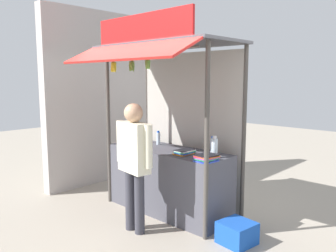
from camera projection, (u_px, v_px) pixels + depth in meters
name	position (u px, v px, depth m)	size (l,w,h in m)	color
ground_plane	(168.00, 211.00, 5.22)	(20.00, 20.00, 0.00)	#9E9384
stall_counter	(168.00, 180.00, 5.16)	(1.95, 0.70, 0.95)	#4C4C56
stall_structure	(174.00, 97.00, 5.09)	(2.15, 1.59, 2.83)	#4C4742
water_bottle_center	(158.00, 138.00, 5.44)	(0.06, 0.06, 0.22)	silver
water_bottle_far_left	(140.00, 137.00, 5.59)	(0.06, 0.06, 0.22)	silver
water_bottle_back_left	(214.00, 148.00, 4.52)	(0.08, 0.08, 0.30)	silver
water_bottle_front_left	(213.00, 146.00, 4.75)	(0.07, 0.07, 0.25)	silver
magazine_stack_back_right	(207.00, 158.00, 4.34)	(0.25, 0.31, 0.09)	blue
magazine_stack_right	(184.00, 152.00, 4.76)	(0.21, 0.29, 0.06)	orange
banana_bunch_inner_right	(148.00, 64.00, 4.56)	(0.09, 0.09, 0.23)	#332D23
banana_bunch_rightmost	(132.00, 66.00, 4.78)	(0.11, 0.11, 0.26)	#332D23
banana_bunch_leftmost	(114.00, 67.00, 5.07)	(0.10, 0.10, 0.27)	#332D23
vendor_person	(134.00, 156.00, 4.39)	(0.64, 0.27, 1.69)	#383842
plastic_crate	(237.00, 233.00, 4.17)	(0.38, 0.38, 0.27)	#194CB2
neighbour_wall	(101.00, 98.00, 6.61)	(0.20, 2.40, 3.24)	#B4ABA6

